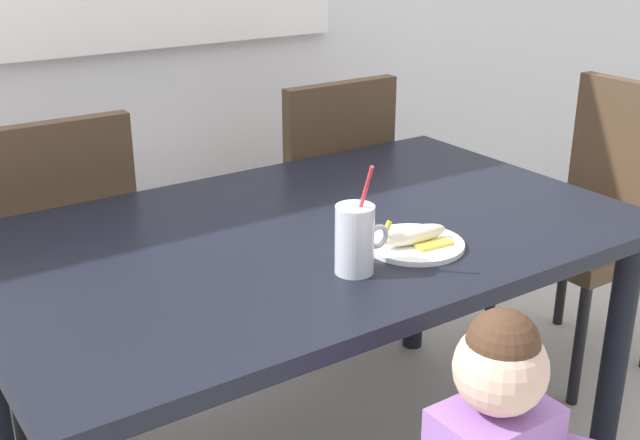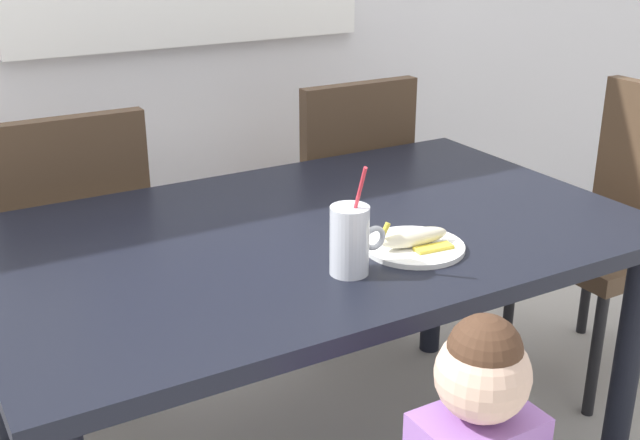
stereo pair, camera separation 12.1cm
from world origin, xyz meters
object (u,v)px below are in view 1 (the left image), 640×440
object	(u,v)px
dining_chair_right	(321,195)
dining_chair_far	(599,211)
snack_plate	(414,244)
dining_chair_left	(56,254)
milk_cup	(355,243)
peeled_banana	(415,235)
dining_table	(310,261)

from	to	relation	value
dining_chair_right	dining_chair_far	size ratio (longest dim) A/B	1.00
snack_plate	dining_chair_left	bearing A→B (deg)	121.66
milk_cup	peeled_banana	xyz separation A→B (m)	(0.19, 0.03, -0.04)
dining_table	dining_chair_right	xyz separation A→B (m)	(0.49, 0.68, -0.12)
dining_table	dining_chair_left	bearing A→B (deg)	122.20
milk_cup	snack_plate	xyz separation A→B (m)	(0.19, 0.03, -0.06)
dining_table	snack_plate	xyz separation A→B (m)	(0.13, -0.23, 0.10)
peeled_banana	dining_chair_left	bearing A→B (deg)	121.28
dining_chair_right	dining_chair_far	distance (m)	0.94
milk_cup	peeled_banana	distance (m)	0.19
dining_chair_left	dining_chair_right	xyz separation A→B (m)	(0.93, -0.01, 0.00)
dining_chair_left	snack_plate	xyz separation A→B (m)	(0.57, -0.92, 0.22)
dining_chair_far	milk_cup	xyz separation A→B (m)	(-1.23, -0.30, 0.28)
dining_chair_far	snack_plate	distance (m)	1.09
dining_chair_left	milk_cup	world-z (taller)	milk_cup
snack_plate	dining_table	bearing A→B (deg)	120.01
snack_plate	dining_chair_far	bearing A→B (deg)	14.14
dining_chair_far	peeled_banana	xyz separation A→B (m)	(-1.04, -0.27, 0.24)
peeled_banana	dining_chair_right	bearing A→B (deg)	68.41
dining_chair_left	dining_chair_far	distance (m)	1.74
dining_chair_left	dining_table	bearing A→B (deg)	122.20
milk_cup	snack_plate	bearing A→B (deg)	9.76
dining_table	dining_chair_far	bearing A→B (deg)	1.51
dining_chair_left	milk_cup	size ratio (longest dim) A/B	3.88
dining_chair_far	milk_cup	distance (m)	1.30
dining_chair_right	dining_chair_left	bearing A→B (deg)	-0.83
dining_chair_right	milk_cup	distance (m)	1.13
dining_chair_right	snack_plate	size ratio (longest dim) A/B	4.17
dining_chair_left	dining_chair_right	size ratio (longest dim) A/B	1.00
dining_chair_right	milk_cup	bearing A→B (deg)	59.62
dining_chair_far	peeled_banana	world-z (taller)	dining_chair_far
dining_table	dining_chair_far	xyz separation A→B (m)	(1.17, 0.03, -0.12)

